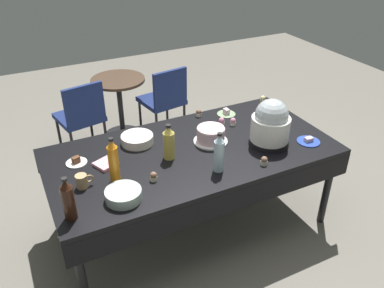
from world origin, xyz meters
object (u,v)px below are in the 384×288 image
Objects in this scene: dessert_plate_cobalt at (308,141)px; coffee_mug_red at (272,109)px; glass_salad_bowl at (123,195)px; round_cafe_table at (120,97)px; cupcake_lemon at (263,99)px; cupcake_berry at (154,177)px; soda_bottle_water at (219,153)px; coffee_mug_tan at (82,181)px; maroon_chair_right at (165,97)px; cupcake_vanilla at (199,113)px; potluck_table at (192,156)px; cupcake_rose at (233,122)px; soda_bottle_ginger_ale at (169,143)px; cupcake_mint at (264,161)px; cupcake_cocoa at (222,121)px; maroon_chair_left at (81,114)px; frosted_layer_cake at (211,135)px; dessert_plate_sage at (226,113)px; soda_bottle_orange_juice at (114,162)px; ceramic_snack_bowl at (137,139)px; soda_bottle_cola at (68,200)px; dessert_plate_white at (76,162)px; slow_cooker at (271,124)px.

dessert_plate_cobalt is 1.56× the size of coffee_mug_red.
glass_salad_bowl is 2.20m from round_cafe_table.
cupcake_lemon is 1.57m from cupcake_berry.
coffee_mug_tan is at bearing 165.67° from soda_bottle_water.
cupcake_berry is at bearing -115.04° from maroon_chair_right.
glass_salad_bowl is 3.50× the size of cupcake_vanilla.
cupcake_vanilla is (0.31, 0.48, 0.09)m from potluck_table.
soda_bottle_ginger_ale is at bearing -161.75° from cupcake_rose.
round_cafe_table is at bearing 73.75° from glass_salad_bowl.
glass_salad_bowl is at bearing 176.03° from cupcake_mint.
maroon_chair_left is (-0.94, 1.28, -0.29)m from cupcake_cocoa.
coffee_mug_red is (0.74, 0.20, -0.02)m from frosted_layer_cake.
cupcake_berry is (-1.30, 0.07, 0.02)m from dessert_plate_cobalt.
cupcake_vanilla is at bearing 45.18° from cupcake_berry.
cupcake_cocoa is 1.61m from maroon_chair_left.
cupcake_berry is 2.04m from round_cafe_table.
soda_bottle_orange_juice is at bearing -155.86° from dessert_plate_sage.
coffee_mug_tan is (-1.79, -0.33, 0.00)m from coffee_mug_red.
ceramic_snack_bowl is at bearing 154.30° from dessert_plate_cobalt.
maroon_chair_left is at bearing 102.13° from soda_bottle_ginger_ale.
coffee_mug_tan reaches higher than cupcake_mint.
cupcake_lemon is at bearing 25.45° from potluck_table.
cupcake_cocoa reaches higher than dessert_plate_sage.
coffee_mug_red is at bearing -68.24° from maroon_chair_right.
soda_bottle_cola is 2.36m from round_cafe_table.
dessert_plate_sage is 2.45× the size of cupcake_rose.
maroon_chair_right is at bearing 46.48° from dessert_plate_white.
coffee_mug_red is (-0.06, -0.24, 0.01)m from cupcake_lemon.
maroon_chair_left is at bearing 179.97° from maroon_chair_right.
cupcake_berry is at bearing -134.82° from cupcake_vanilla.
frosted_layer_cake reaches higher than cupcake_berry.
coffee_mug_tan reaches higher than dessert_plate_cobalt.
slow_cooker reaches higher than ceramic_snack_bowl.
soda_bottle_ginger_ale is 0.95× the size of soda_bottle_cola.
cupcake_cocoa is at bearing -73.05° from round_cafe_table.
cupcake_cocoa is at bearing -66.33° from cupcake_vanilla.
dessert_plate_cobalt is 2.27m from round_cafe_table.
soda_bottle_orange_juice is (0.01, 0.21, 0.12)m from glass_salad_bowl.
maroon_chair_left is at bearing 86.12° from soda_bottle_orange_juice.
coffee_mug_red is at bearing 19.59° from cupcake_berry.
glass_salad_bowl is 2.18m from maroon_chair_right.
dessert_plate_white is (-0.84, 0.21, 0.07)m from potluck_table.
ceramic_snack_bowl is at bearing 135.77° from cupcake_mint.
soda_bottle_ginger_ale is at bearing -77.87° from maroon_chair_left.
potluck_table reaches higher than round_cafe_table.
soda_bottle_ginger_ale is at bearing 13.57° from soda_bottle_orange_juice.
soda_bottle_cola is 2.40m from maroon_chair_right.
cupcake_rose is 0.22× the size of soda_bottle_water.
dessert_plate_cobalt is 0.55m from coffee_mug_red.
glass_salad_bowl is at bearing -178.78° from soda_bottle_water.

